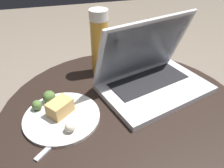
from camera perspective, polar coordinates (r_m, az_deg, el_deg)
The scene contains 5 objects.
table at distance 0.73m, azimuth 3.02°, elevation -14.93°, with size 0.71×0.71×0.51m.
laptop at distance 0.70m, azimuth 10.14°, elevation 2.45°, with size 0.38×0.30×0.23m.
beer_glass at distance 0.74m, azimuth -3.26°, elevation 10.52°, with size 0.06×0.06×0.23m.
snack_plate at distance 0.62m, azimuth -13.51°, elevation -7.38°, with size 0.21×0.21×0.05m.
fork at distance 0.58m, azimuth -11.36°, elevation -11.61°, with size 0.15×0.14×0.00m.
Camera 1 is at (-0.16, -0.44, 0.93)m, focal length 35.00 mm.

